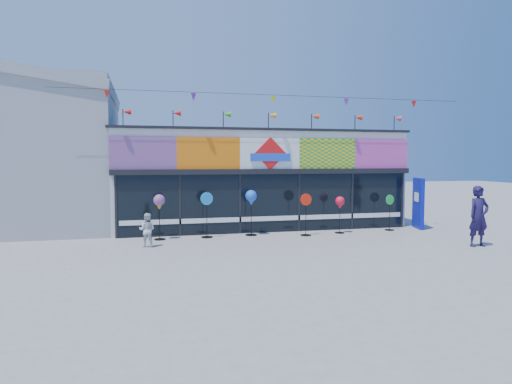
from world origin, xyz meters
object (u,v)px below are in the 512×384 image
object	(u,v)px
spinner_1	(207,214)
spinner_4	(340,204)
spinner_3	(306,213)
child	(147,230)
spinner_2	(251,199)
spinner_5	(390,211)
adult_man	(479,216)
spinner_0	(159,203)
blue_sign	(418,203)

from	to	relation	value
spinner_1	spinner_4	world-z (taller)	spinner_1
spinner_3	child	distance (m)	5.90
spinner_2	spinner_4	world-z (taller)	spinner_2
spinner_5	adult_man	distance (m)	3.96
spinner_4	spinner_5	size ratio (longest dim) A/B	0.99
spinner_3	adult_man	world-z (taller)	adult_man
spinner_0	spinner_4	size ratio (longest dim) A/B	1.13
spinner_2	adult_man	distance (m)	7.83
child	spinner_0	bearing A→B (deg)	-93.29
spinner_3	spinner_1	bearing A→B (deg)	172.95
spinner_4	spinner_5	bearing A→B (deg)	4.80
spinner_1	spinner_2	world-z (taller)	spinner_2
spinner_0	spinner_5	world-z (taller)	spinner_0
spinner_1	adult_man	world-z (taller)	adult_man
spinner_2	adult_man	xyz separation A→B (m)	(6.76, -3.94, -0.37)
spinner_1	adult_man	size ratio (longest dim) A/B	0.83
spinner_2	spinner_1	bearing A→B (deg)	-177.16
spinner_5	child	xyz separation A→B (m)	(-9.57, -1.28, -0.21)
spinner_1	child	size ratio (longest dim) A/B	1.50
spinner_5	child	distance (m)	9.66
blue_sign	spinner_3	distance (m)	5.21
spinner_1	spinner_2	distance (m)	1.76
spinner_1	spinner_3	world-z (taller)	spinner_1
spinner_0	spinner_4	distance (m)	6.87
spinner_0	spinner_4	world-z (taller)	spinner_0
spinner_4	child	bearing A→B (deg)	-171.51
spinner_3	child	xyz separation A→B (m)	(-5.83, -0.87, -0.28)
child	spinner_4	bearing A→B (deg)	-155.34
spinner_0	spinner_1	bearing A→B (deg)	1.98
blue_sign	spinner_5	world-z (taller)	blue_sign
spinner_3	child	bearing A→B (deg)	-171.55
blue_sign	spinner_5	distance (m)	1.47
spinner_0	spinner_2	xyz separation A→B (m)	(3.39, 0.14, 0.07)
spinner_4	child	size ratio (longest dim) A/B	1.29
blue_sign	spinner_5	bearing A→B (deg)	-157.12
spinner_5	spinner_1	bearing A→B (deg)	179.69
spinner_0	adult_man	size ratio (longest dim) A/B	0.81
spinner_0	spinner_2	size ratio (longest dim) A/B	0.95
spinner_3	spinner_5	world-z (taller)	spinner_3
spinner_2	adult_man	world-z (taller)	adult_man
spinner_0	spinner_3	bearing A→B (deg)	-4.21
spinner_1	child	world-z (taller)	spinner_1
spinner_0	adult_man	xyz separation A→B (m)	(10.15, -3.80, -0.30)
spinner_3	spinner_4	bearing A→B (deg)	8.63
spinner_5	blue_sign	bearing A→B (deg)	7.97
spinner_5	adult_man	xyz separation A→B (m)	(1.03, -3.82, 0.23)
adult_man	spinner_3	bearing A→B (deg)	142.74
spinner_2	spinner_4	bearing A→B (deg)	-5.16
spinner_2	spinner_3	distance (m)	2.13
spinner_4	spinner_2	bearing A→B (deg)	174.84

